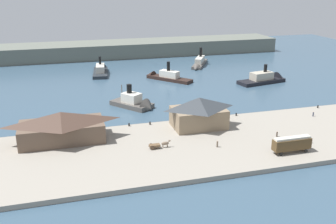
# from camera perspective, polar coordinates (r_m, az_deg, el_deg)

# --- Properties ---
(ground_plane) EXTENTS (320.00, 320.00, 0.00)m
(ground_plane) POSITION_cam_1_polar(r_m,az_deg,el_deg) (122.46, 2.35, -0.97)
(ground_plane) COLOR #385166
(quay_promenade) EXTENTS (110.00, 36.00, 1.20)m
(quay_promenade) POSITION_cam_1_polar(r_m,az_deg,el_deg) (103.07, 6.16, -4.67)
(quay_promenade) COLOR gray
(quay_promenade) RESTS_ON ground
(seawall_edge) EXTENTS (110.00, 0.80, 1.00)m
(seawall_edge) POSITION_cam_1_polar(r_m,az_deg,el_deg) (119.09, 2.89, -1.31)
(seawall_edge) COLOR slate
(seawall_edge) RESTS_ON ground
(ferry_shed_customs_shed) EXTENTS (22.11, 11.45, 8.02)m
(ferry_shed_customs_shed) POSITION_cam_1_polar(r_m,az_deg,el_deg) (105.17, -15.42, -2.03)
(ferry_shed_customs_shed) COLOR brown
(ferry_shed_customs_shed) RESTS_ON quay_promenade
(ferry_shed_west_terminal) EXTENTS (15.17, 10.62, 8.82)m
(ferry_shed_west_terminal) POSITION_cam_1_polar(r_m,az_deg,el_deg) (111.24, 4.56, -0.00)
(ferry_shed_west_terminal) COLOR #847056
(ferry_shed_west_terminal) RESTS_ON quay_promenade
(street_tram) EXTENTS (9.81, 2.53, 4.10)m
(street_tram) POSITION_cam_1_polar(r_m,az_deg,el_deg) (99.93, 17.80, -4.43)
(street_tram) COLOR #4C381E
(street_tram) RESTS_ON quay_promenade
(horse_cart) EXTENTS (5.61, 1.57, 1.87)m
(horse_cart) POSITION_cam_1_polar(r_m,az_deg,el_deg) (98.15, -1.39, -4.84)
(horse_cart) COLOR brown
(horse_cart) RESTS_ON quay_promenade
(pedestrian_by_tram) EXTENTS (0.39, 0.39, 1.58)m
(pedestrian_by_tram) POSITION_cam_1_polar(r_m,az_deg,el_deg) (109.22, 15.77, -3.17)
(pedestrian_by_tram) COLOR #4C3D33
(pedestrian_by_tram) RESTS_ON quay_promenade
(pedestrian_near_east_shed) EXTENTS (0.44, 0.44, 1.79)m
(pedestrian_near_east_shed) POSITION_cam_1_polar(r_m,az_deg,el_deg) (99.56, 7.28, -4.71)
(pedestrian_near_east_shed) COLOR #6B5B4C
(pedestrian_near_east_shed) RESTS_ON quay_promenade
(pedestrian_near_cart) EXTENTS (0.39, 0.39, 1.57)m
(pedestrian_near_cart) POSITION_cam_1_polar(r_m,az_deg,el_deg) (128.81, 20.63, -0.29)
(pedestrian_near_cart) COLOR #33384C
(pedestrian_near_cart) RESTS_ON quay_promenade
(pedestrian_at_waters_edge) EXTENTS (0.41, 0.41, 1.64)m
(pedestrian_at_waters_edge) POSITION_cam_1_polar(r_m,az_deg,el_deg) (107.33, 17.62, -3.73)
(pedestrian_at_waters_edge) COLOR #232328
(pedestrian_at_waters_edge) RESTS_ON quay_promenade
(pedestrian_near_west_shed) EXTENTS (0.42, 0.42, 1.71)m
(pedestrian_near_west_shed) POSITION_cam_1_polar(r_m,az_deg,el_deg) (107.69, 20.15, -3.93)
(pedestrian_near_west_shed) COLOR #232328
(pedestrian_near_west_shed) RESTS_ON quay_promenade
(mooring_post_west) EXTENTS (0.44, 0.44, 0.90)m
(mooring_post_west) POSITION_cam_1_polar(r_m,az_deg,el_deg) (122.97, 10.02, -0.35)
(mooring_post_west) COLOR black
(mooring_post_west) RESTS_ON quay_promenade
(mooring_post_center_east) EXTENTS (0.44, 0.44, 0.90)m
(mooring_post_center_east) POSITION_cam_1_polar(r_m,az_deg,el_deg) (137.85, 21.22, 0.75)
(mooring_post_center_east) COLOR black
(mooring_post_center_east) RESTS_ON quay_promenade
(mooring_post_east) EXTENTS (0.44, 0.44, 0.90)m
(mooring_post_east) POSITION_cam_1_polar(r_m,az_deg,el_deg) (113.21, -5.76, -1.87)
(mooring_post_east) COLOR black
(mooring_post_east) RESTS_ON quay_promenade
(mooring_post_center_west) EXTENTS (0.44, 0.44, 0.90)m
(mooring_post_center_west) POSITION_cam_1_polar(r_m,az_deg,el_deg) (113.87, -2.67, -1.66)
(mooring_post_center_west) COLOR black
(mooring_post_center_west) RESTS_ON quay_promenade
(ferry_approaching_west) EXTENTS (18.54, 20.66, 9.77)m
(ferry_approaching_west) POSITION_cam_1_polar(r_m,az_deg,el_deg) (170.15, -0.53, 5.27)
(ferry_approaching_west) COLOR black
(ferry_approaching_west) RESTS_ON ground
(ferry_mid_harbor) EXTENTS (15.91, 23.23, 10.22)m
(ferry_mid_harbor) POSITION_cam_1_polar(r_m,az_deg,el_deg) (197.38, 4.59, 7.18)
(ferry_mid_harbor) COLOR #514C47
(ferry_mid_harbor) RESTS_ON ground
(ferry_moored_east) EXTENTS (23.52, 10.72, 10.17)m
(ferry_moored_east) POSITION_cam_1_polar(r_m,az_deg,el_deg) (170.84, 14.36, 4.76)
(ferry_moored_east) COLOR black
(ferry_moored_east) RESTS_ON ground
(ferry_departing_north) EXTENTS (14.99, 16.64, 10.04)m
(ferry_departing_north) POSITION_cam_1_polar(r_m,az_deg,el_deg) (132.72, -4.72, 1.28)
(ferry_departing_north) COLOR #514C47
(ferry_departing_north) RESTS_ON ground
(ferry_near_quay) EXTENTS (9.09, 22.44, 10.16)m
(ferry_near_quay) POSITION_cam_1_polar(r_m,az_deg,el_deg) (185.04, -9.91, 6.10)
(ferry_near_quay) COLOR #23282D
(ferry_near_quay) RESTS_ON ground
(far_headland) EXTENTS (180.00, 24.00, 8.00)m
(far_headland) POSITION_cam_1_polar(r_m,az_deg,el_deg) (225.42, -6.46, 9.24)
(far_headland) COLOR #60665B
(far_headland) RESTS_ON ground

